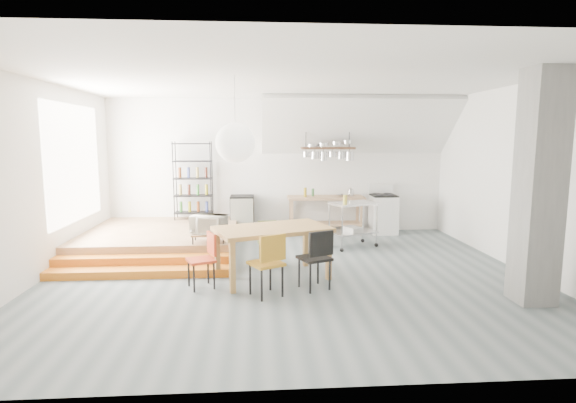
{
  "coord_description": "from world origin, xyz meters",
  "views": [
    {
      "loc": [
        -0.52,
        -7.3,
        2.27
      ],
      "look_at": [
        0.04,
        0.8,
        1.13
      ],
      "focal_mm": 28.0,
      "sensor_mm": 36.0,
      "label": 1
    }
  ],
  "objects": [
    {
      "name": "floor",
      "position": [
        0.0,
        0.0,
        0.0
      ],
      "size": [
        8.0,
        8.0,
        0.0
      ],
      "primitive_type": "plane",
      "color": "#566164",
      "rests_on": "ground"
    },
    {
      "name": "wall_back",
      "position": [
        0.0,
        3.5,
        1.6
      ],
      "size": [
        8.0,
        0.04,
        3.2
      ],
      "primitive_type": "cube",
      "color": "silver",
      "rests_on": "ground"
    },
    {
      "name": "wall_left",
      "position": [
        -4.0,
        0.0,
        1.6
      ],
      "size": [
        0.04,
        7.0,
        3.2
      ],
      "primitive_type": "cube",
      "color": "silver",
      "rests_on": "ground"
    },
    {
      "name": "wall_right",
      "position": [
        4.0,
        0.0,
        1.6
      ],
      "size": [
        0.04,
        7.0,
        3.2
      ],
      "primitive_type": "cube",
      "color": "silver",
      "rests_on": "ground"
    },
    {
      "name": "ceiling",
      "position": [
        0.0,
        0.0,
        3.2
      ],
      "size": [
        8.0,
        7.0,
        0.02
      ],
      "primitive_type": "cube",
      "color": "white",
      "rests_on": "wall_back"
    },
    {
      "name": "slope_ceiling",
      "position": [
        1.8,
        2.9,
        2.55
      ],
      "size": [
        4.4,
        1.44,
        1.32
      ],
      "primitive_type": "cube",
      "rotation": [
        -0.73,
        0.0,
        0.0
      ],
      "color": "white",
      "rests_on": "wall_back"
    },
    {
      "name": "window_pane",
      "position": [
        -3.98,
        1.5,
        1.8
      ],
      "size": [
        0.02,
        2.5,
        2.2
      ],
      "primitive_type": "cube",
      "color": "white",
      "rests_on": "wall_left"
    },
    {
      "name": "platform",
      "position": [
        -2.5,
        2.0,
        0.2
      ],
      "size": [
        3.0,
        3.0,
        0.4
      ],
      "primitive_type": "cube",
      "color": "olive",
      "rests_on": "ground"
    },
    {
      "name": "step_lower",
      "position": [
        -2.5,
        0.05,
        0.07
      ],
      "size": [
        3.0,
        0.35,
        0.13
      ],
      "primitive_type": "cube",
      "color": "orange",
      "rests_on": "ground"
    },
    {
      "name": "step_upper",
      "position": [
        -2.5,
        0.4,
        0.13
      ],
      "size": [
        3.0,
        0.35,
        0.27
      ],
      "primitive_type": "cube",
      "color": "orange",
      "rests_on": "ground"
    },
    {
      "name": "concrete_column",
      "position": [
        3.3,
        -1.5,
        1.6
      ],
      "size": [
        0.5,
        0.5,
        3.2
      ],
      "primitive_type": "cube",
      "color": "slate",
      "rests_on": "ground"
    },
    {
      "name": "kitchen_counter",
      "position": [
        1.1,
        3.15,
        0.63
      ],
      "size": [
        1.8,
        0.6,
        0.91
      ],
      "color": "olive",
      "rests_on": "ground"
    },
    {
      "name": "stove",
      "position": [
        2.5,
        3.16,
        0.48
      ],
      "size": [
        0.6,
        0.6,
        1.18
      ],
      "color": "white",
      "rests_on": "ground"
    },
    {
      "name": "pot_rack",
      "position": [
        1.13,
        2.92,
        1.98
      ],
      "size": [
        1.2,
        0.5,
        1.43
      ],
      "color": "#42271A",
      "rests_on": "ceiling"
    },
    {
      "name": "wire_shelving",
      "position": [
        -2.0,
        3.2,
        1.33
      ],
      "size": [
        0.88,
        0.38,
        1.8
      ],
      "color": "black",
      "rests_on": "platform"
    },
    {
      "name": "microwave_shelf",
      "position": [
        -1.4,
        0.75,
        0.55
      ],
      "size": [
        0.6,
        0.4,
        0.16
      ],
      "color": "olive",
      "rests_on": "platform"
    },
    {
      "name": "paper_lantern",
      "position": [
        -0.84,
        -0.4,
        2.2
      ],
      "size": [
        0.6,
        0.6,
        0.6
      ],
      "primitive_type": "sphere",
      "color": "white",
      "rests_on": "ceiling"
    },
    {
      "name": "dining_table",
      "position": [
        -0.28,
        -0.2,
        0.76
      ],
      "size": [
        2.02,
        1.55,
        0.85
      ],
      "rotation": [
        0.0,
        0.0,
        0.35
      ],
      "color": "olive",
      "rests_on": "ground"
    },
    {
      "name": "chair_mustard",
      "position": [
        -0.36,
        -1.08,
        0.56
      ],
      "size": [
        0.58,
        0.58,
        0.94
      ],
      "rotation": [
        0.0,
        0.0,
        3.65
      ],
      "color": "#B07B1E",
      "rests_on": "ground"
    },
    {
      "name": "chair_black",
      "position": [
        0.36,
        -0.82,
        0.55
      ],
      "size": [
        0.56,
        0.56,
        0.92
      ],
      "rotation": [
        0.0,
        0.0,
        3.56
      ],
      "color": "black",
      "rests_on": "ground"
    },
    {
      "name": "chair_olive",
      "position": [
        -0.33,
        0.62,
        0.47
      ],
      "size": [
        0.42,
        0.42,
        0.79
      ],
      "rotation": [
        0.0,
        0.0,
        0.17
      ],
      "color": "#5B6A32",
      "rests_on": "ground"
    },
    {
      "name": "chair_red",
      "position": [
        -1.32,
        -0.57,
        0.5
      ],
      "size": [
        0.5,
        0.5,
        0.84
      ],
      "rotation": [
        0.0,
        0.0,
        -1.17
      ],
      "color": "red",
      "rests_on": "ground"
    },
    {
      "name": "rolling_cart",
      "position": [
        1.48,
        1.81,
        0.62
      ],
      "size": [
        1.08,
        0.88,
        0.95
      ],
      "rotation": [
        0.0,
        0.0,
        0.43
      ],
      "color": "silver",
      "rests_on": "ground"
    },
    {
      "name": "mini_fridge",
      "position": [
        -0.88,
        3.2,
        0.47
      ],
      "size": [
        0.55,
        0.55,
        0.93
      ],
      "primitive_type": "cube",
      "color": "black",
      "rests_on": "ground"
    },
    {
      "name": "microwave",
      "position": [
        -1.4,
        0.75,
        0.73
      ],
      "size": [
        0.7,
        0.58,
        0.33
      ],
      "primitive_type": "imported",
      "rotation": [
        0.0,
        0.0,
        -0.35
      ],
      "color": "beige",
      "rests_on": "microwave_shelf"
    },
    {
      "name": "bowl",
      "position": [
        1.46,
        3.1,
        0.94
      ],
      "size": [
        0.24,
        0.24,
        0.05
      ],
      "primitive_type": "imported",
      "rotation": [
        0.0,
        0.0,
        0.12
      ],
      "color": "silver",
      "rests_on": "kitchen_counter"
    }
  ]
}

